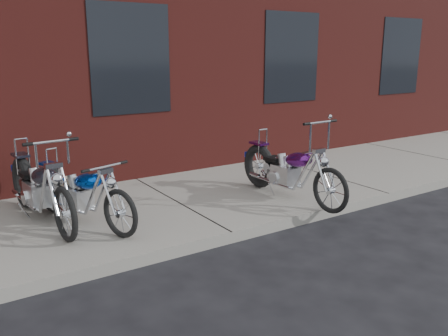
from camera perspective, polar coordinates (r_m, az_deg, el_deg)
ground at (r=6.00m, az=0.97°, el=-9.06°), size 120.00×120.00×0.00m
sidewalk at (r=7.18m, az=-5.78°, el=-4.54°), size 22.00×3.00×0.15m
chopper_purple at (r=7.23m, az=7.84°, el=-0.51°), size 0.55×2.24×1.26m
chopper_blue at (r=6.40m, az=-16.86°, el=-3.14°), size 0.79×2.03×0.91m
chopper_third at (r=6.63m, az=-21.22°, el=-2.55°), size 0.57×2.33×1.18m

